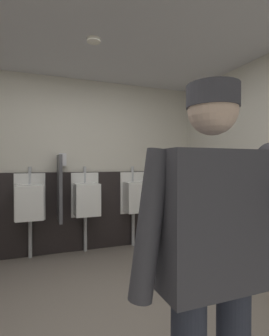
{
  "coord_description": "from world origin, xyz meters",
  "views": [
    {
      "loc": [
        -0.46,
        -1.87,
        1.27
      ],
      "look_at": [
        0.1,
        -0.41,
        1.25
      ],
      "focal_mm": 27.63,
      "sensor_mm": 36.0,
      "label": 1
    }
  ],
  "objects": [
    {
      "name": "downlight_far",
      "position": [
        0.1,
        0.69,
        2.51
      ],
      "size": [
        0.14,
        0.14,
        0.03
      ],
      "primitive_type": "cylinder",
      "color": "white"
    },
    {
      "name": "urinal_middle",
      "position": [
        0.23,
        1.81,
        0.78
      ],
      "size": [
        0.4,
        0.34,
        1.24
      ],
      "color": "white",
      "rests_on": "ground_plane"
    },
    {
      "name": "soap_dispenser",
      "position": [
        -0.09,
        1.93,
        1.34
      ],
      "size": [
        0.1,
        0.07,
        0.18
      ],
      "primitive_type": "cube",
      "color": "silver"
    },
    {
      "name": "urinal_right",
      "position": [
        0.98,
        1.81,
        0.78
      ],
      "size": [
        0.4,
        0.34,
        1.24
      ],
      "color": "white",
      "rests_on": "ground_plane"
    },
    {
      "name": "urinal_left",
      "position": [
        -0.52,
        1.81,
        0.78
      ],
      "size": [
        0.4,
        0.34,
        1.24
      ],
      "color": "white",
      "rests_on": "ground_plane"
    },
    {
      "name": "privacy_divider_panel",
      "position": [
        -0.15,
        1.74,
        0.95
      ],
      "size": [
        0.04,
        0.4,
        0.9
      ],
      "primitive_type": "cube",
      "color": "#4C4C51"
    },
    {
      "name": "person",
      "position": [
        0.21,
        -1.02,
        0.93
      ],
      "size": [
        0.68,
        0.6,
        1.59
      ],
      "color": "#2D3342",
      "rests_on": "ground_plane"
    },
    {
      "name": "wall_back",
      "position": [
        0.0,
        2.03,
        1.26
      ],
      "size": [
        4.61,
        0.12,
        2.52
      ],
      "primitive_type": "cube",
      "color": "beige",
      "rests_on": "ground_plane"
    },
    {
      "name": "wainscot_band_back",
      "position": [
        0.0,
        1.96,
        0.58
      ],
      "size": [
        4.01,
        0.03,
        1.16
      ],
      "primitive_type": "cube",
      "color": "black",
      "rests_on": "ground_plane"
    }
  ]
}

